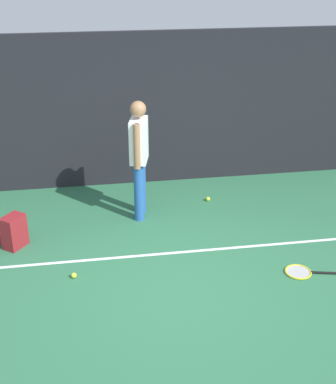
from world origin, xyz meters
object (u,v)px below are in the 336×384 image
Objects in this scene: tennis_racket at (301,272)px; backpack at (13,232)px; tennis_player at (139,153)px; tennis_ball_mid_court at (74,275)px; tennis_ball_near_player at (208,199)px.

tennis_racket is 3.65m from backpack.
tennis_player reaches higher than tennis_racket.
tennis_ball_near_player is at bearing 41.04° from tennis_ball_mid_court.
tennis_racket is 2.71m from tennis_ball_mid_court.
backpack is at bearing -161.98° from tennis_ball_near_player.
tennis_ball_near_player is at bearing 119.28° from tennis_player.
tennis_racket is 2.19m from tennis_ball_near_player.
tennis_ball_near_player is (-0.66, 2.09, 0.02)m from tennis_racket.
tennis_ball_mid_court is at bearing 6.49° from tennis_racket.
tennis_racket is at bearing -6.89° from tennis_ball_mid_court.
tennis_racket is 9.65× the size of tennis_ball_mid_court.
backpack is at bearing -57.60° from tennis_player.
tennis_ball_near_player is (2.79, 0.91, -0.18)m from backpack.
tennis_ball_mid_court is (-2.69, 0.32, 0.02)m from tennis_racket.
tennis_racket is 9.65× the size of tennis_ball_near_player.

